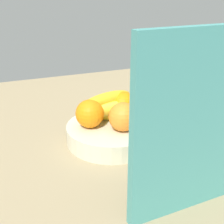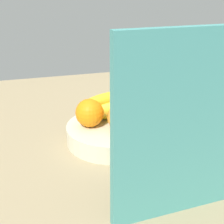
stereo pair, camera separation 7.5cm
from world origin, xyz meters
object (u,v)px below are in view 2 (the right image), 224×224
fruit_bowl (112,133)px  thermos_tumbler (208,105)px  banana_bunch (110,107)px  orange_front_right (125,105)px  cutting_board (185,129)px  orange_center (89,113)px  orange_front_left (122,117)px

fruit_bowl → thermos_tumbler: (-29.14, 2.64, 6.30)cm
fruit_bowl → banana_bunch: size_ratio=1.35×
fruit_bowl → orange_front_right: 9.14cm
fruit_bowl → thermos_tumbler: thermos_tumbler is taller
cutting_board → banana_bunch: bearing=-86.3°
cutting_board → thermos_tumbler: size_ratio=2.04×
fruit_bowl → orange_center: orange_center is taller
orange_front_right → banana_bunch: bearing=6.5°
fruit_bowl → orange_front_right: size_ratio=3.28×
banana_bunch → thermos_tumbler: (-28.65, 5.96, -0.42)cm
banana_bunch → orange_front_left: bearing=98.2°
orange_front_right → orange_center: 11.52cm
fruit_bowl → orange_front_right: (-5.15, -3.85, 6.49)cm
banana_bunch → thermos_tumbler: thermos_tumbler is taller
thermos_tumbler → orange_front_right: bearing=-15.1°
orange_center → thermos_tumbler: bearing=173.3°
banana_bunch → cutting_board: bearing=96.5°
thermos_tumbler → cutting_board: bearing=49.4°
orange_front_left → thermos_tumbler: thermos_tumbler is taller
orange_center → banana_bunch: size_ratio=0.41×
fruit_bowl → banana_bunch: bearing=-98.4°
orange_center → thermos_tumbler: (-35.27, 4.13, -0.19)cm
orange_front_right → cutting_board: bearing=88.9°
fruit_bowl → banana_bunch: banana_bunch is taller
banana_bunch → fruit_bowl: bearing=81.6°
orange_front_left → thermos_tumbler: size_ratio=0.45×
orange_front_right → thermos_tumbler: 24.85cm
orange_front_right → thermos_tumbler: bearing=164.9°
orange_front_left → orange_front_right: (-3.59, -7.98, 0.00)cm
cutting_board → thermos_tumbler: (-24.67, -28.76, -9.18)cm
orange_front_left → thermos_tumbler: 27.63cm
orange_front_left → orange_front_right: same height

